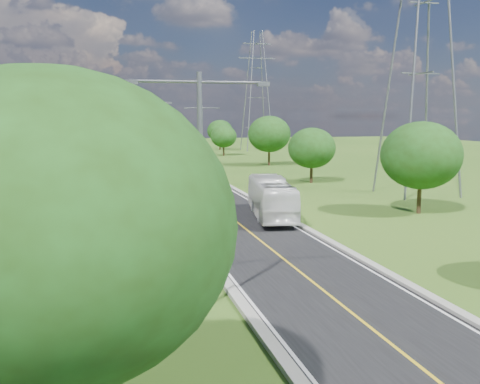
# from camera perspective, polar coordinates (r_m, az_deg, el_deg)

# --- Properties ---
(ground) EXTENTS (260.00, 260.00, 0.00)m
(ground) POSITION_cam_1_polar(r_m,az_deg,el_deg) (70.90, -6.20, 1.38)
(ground) COLOR #315618
(ground) RESTS_ON ground
(road) EXTENTS (8.00, 150.00, 0.06)m
(road) POSITION_cam_1_polar(r_m,az_deg,el_deg) (76.81, -6.83, 1.90)
(road) COLOR black
(road) RESTS_ON ground
(curb_left) EXTENTS (0.50, 150.00, 0.22)m
(curb_left) POSITION_cam_1_polar(r_m,az_deg,el_deg) (76.37, -9.99, 1.86)
(curb_left) COLOR gray
(curb_left) RESTS_ON ground
(curb_right) EXTENTS (0.50, 150.00, 0.22)m
(curb_right) POSITION_cam_1_polar(r_m,az_deg,el_deg) (77.46, -3.71, 2.05)
(curb_right) COLOR gray
(curb_right) RESTS_ON ground
(speed_limit_sign) EXTENTS (0.55, 0.09, 2.40)m
(speed_limit_sign) POSITION_cam_1_polar(r_m,az_deg,el_deg) (50.46, 3.19, 0.53)
(speed_limit_sign) COLOR slate
(speed_limit_sign) RESTS_ON ground
(overpass) EXTENTS (30.00, 3.00, 3.20)m
(overpass) POSITION_cam_1_polar(r_m,az_deg,el_deg) (150.17, -10.54, 5.73)
(overpass) COLOR gray
(overpass) RESTS_ON ground
(streetlight_near_left) EXTENTS (5.90, 0.25, 10.00)m
(streetlight_near_left) POSITION_cam_1_polar(r_m,az_deg,el_deg) (22.18, -4.27, 2.17)
(streetlight_near_left) COLOR slate
(streetlight_near_left) RESTS_ON ground
(streetlight_mid_left) EXTENTS (5.90, 0.25, 10.00)m
(streetlight_mid_left) POSITION_cam_1_polar(r_m,az_deg,el_deg) (54.91, -10.30, 5.58)
(streetlight_mid_left) COLOR slate
(streetlight_mid_left) RESTS_ON ground
(streetlight_far_right) EXTENTS (5.90, 0.25, 10.00)m
(streetlight_far_right) POSITION_cam_1_polar(r_m,az_deg,el_deg) (89.18, -4.06, 6.60)
(streetlight_far_right) COLOR slate
(streetlight_far_right) RESTS_ON ground
(power_tower_near) EXTENTS (9.00, 6.40, 28.00)m
(power_tower_near) POSITION_cam_1_polar(r_m,az_deg,el_deg) (59.32, 18.79, 13.26)
(power_tower_near) COLOR slate
(power_tower_near) RESTS_ON ground
(power_tower_far) EXTENTS (9.00, 6.40, 28.00)m
(power_tower_far) POSITION_cam_1_polar(r_m,az_deg,el_deg) (129.90, 1.80, 10.63)
(power_tower_far) COLOR slate
(power_tower_far) RESTS_ON ground
(tree_lb) EXTENTS (6.30, 6.30, 7.33)m
(tree_lb) POSITION_cam_1_polar(r_m,az_deg,el_deg) (38.40, -23.46, 2.07)
(tree_lb) COLOR black
(tree_lb) RESTS_ON ground
(tree_lc) EXTENTS (7.56, 7.56, 8.79)m
(tree_lc) POSITION_cam_1_polar(r_m,az_deg,el_deg) (60.02, -19.27, 5.11)
(tree_lc) COLOR black
(tree_lc) RESTS_ON ground
(tree_ld) EXTENTS (6.72, 6.72, 7.82)m
(tree_ld) POSITION_cam_1_polar(r_m,az_deg,el_deg) (84.10, -19.23, 5.41)
(tree_ld) COLOR black
(tree_ld) RESTS_ON ground
(tree_le) EXTENTS (5.88, 5.88, 6.84)m
(tree_le) POSITION_cam_1_polar(r_m,az_deg,el_deg) (107.91, -16.81, 5.68)
(tree_le) COLOR black
(tree_le) RESTS_ON ground
(tree_lf) EXTENTS (7.98, 7.98, 9.28)m
(tree_lf) POSITION_cam_1_polar(r_m,az_deg,el_deg) (12.02, -19.64, -3.60)
(tree_lf) COLOR black
(tree_lf) RESTS_ON ground
(tree_rb) EXTENTS (6.72, 6.72, 7.82)m
(tree_rb) POSITION_cam_1_polar(r_m,az_deg,el_deg) (47.50, 18.76, 3.71)
(tree_rb) COLOR black
(tree_rb) RESTS_ON ground
(tree_rc) EXTENTS (5.88, 5.88, 6.84)m
(tree_rc) POSITION_cam_1_polar(r_m,az_deg,el_deg) (66.65, 7.66, 4.67)
(tree_rc) COLOR black
(tree_rc) RESTS_ON ground
(tree_rd) EXTENTS (7.14, 7.14, 8.30)m
(tree_rd) POSITION_cam_1_polar(r_m,az_deg,el_deg) (89.88, 3.14, 6.19)
(tree_rd) COLOR black
(tree_rd) RESTS_ON ground
(tree_re) EXTENTS (5.46, 5.46, 6.35)m
(tree_re) POSITION_cam_1_polar(r_m,az_deg,el_deg) (112.47, -1.76, 5.94)
(tree_re) COLOR black
(tree_re) RESTS_ON ground
(tree_rf) EXTENTS (6.30, 6.30, 7.33)m
(tree_rf) POSITION_cam_1_polar(r_m,az_deg,el_deg) (132.73, -2.16, 6.53)
(tree_rf) COLOR black
(tree_rf) RESTS_ON ground
(bus_outbound) EXTENTS (4.57, 11.72, 3.19)m
(bus_outbound) POSITION_cam_1_polar(r_m,az_deg,el_deg) (43.47, 3.35, -0.62)
(bus_outbound) COLOR white
(bus_outbound) RESTS_ON road
(bus_inbound) EXTENTS (2.80, 11.21, 3.11)m
(bus_inbound) POSITION_cam_1_polar(r_m,az_deg,el_deg) (65.96, -6.96, 2.28)
(bus_inbound) COLOR white
(bus_inbound) RESTS_ON road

